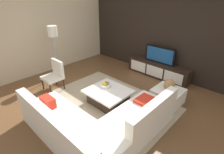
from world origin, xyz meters
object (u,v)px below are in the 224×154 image
object	(u,v)px
coffee_table	(108,96)
fruit_bowl	(106,85)
ottoman	(168,96)
decorative_ball	(169,85)
floor_lamp	(53,35)
sectional_couch	(97,124)
media_console	(158,69)
accent_chair_near	(55,73)
television	(160,55)

from	to	relation	value
coffee_table	fruit_bowl	bearing A→B (deg)	151.49
ottoman	decorative_ball	size ratio (longest dim) A/B	2.46
floor_lamp	coffee_table	bearing A→B (deg)	0.28
coffee_table	sectional_couch	bearing A→B (deg)	-56.65
media_console	accent_chair_near	bearing A→B (deg)	-122.37
sectional_couch	accent_chair_near	xyz separation A→B (m)	(-2.31, 0.44, 0.21)
media_console	television	world-z (taller)	television
coffee_table	accent_chair_near	bearing A→B (deg)	-162.96
television	coffee_table	xyz separation A→B (m)	(-0.10, -2.30, -0.57)
television	ottoman	xyz separation A→B (m)	(1.01, -1.23, -0.57)
television	coffee_table	bearing A→B (deg)	-92.49
sectional_couch	decorative_ball	xyz separation A→B (m)	(0.48, 2.02, 0.27)
television	decorative_ball	distance (m)	1.61
media_console	coffee_table	bearing A→B (deg)	-92.49
television	decorative_ball	bearing A→B (deg)	-50.62
sectional_couch	accent_chair_near	world-z (taller)	accent_chair_near
media_console	television	xyz separation A→B (m)	(0.00, 0.00, 0.52)
coffee_table	decorative_ball	size ratio (longest dim) A/B	3.67
ottoman	decorative_ball	distance (m)	0.34
accent_chair_near	fruit_bowl	world-z (taller)	accent_chair_near
media_console	ottoman	xyz separation A→B (m)	(1.01, -1.23, -0.05)
accent_chair_near	fruit_bowl	distance (m)	1.62
accent_chair_near	floor_lamp	bearing A→B (deg)	140.94
coffee_table	fruit_bowl	distance (m)	0.31
media_console	decorative_ball	bearing A→B (deg)	-50.61
television	media_console	bearing A→B (deg)	-90.00
sectional_couch	floor_lamp	bearing A→B (deg)	162.70
television	coffee_table	size ratio (longest dim) A/B	1.00
media_console	ottoman	world-z (taller)	media_console
ottoman	coffee_table	bearing A→B (deg)	-136.10
floor_lamp	ottoman	world-z (taller)	floor_lamp
television	ottoman	world-z (taller)	television
accent_chair_near	decorative_ball	bearing A→B (deg)	25.72
floor_lamp	ottoman	distance (m)	3.86
fruit_bowl	media_console	bearing A→B (deg)	82.70
television	floor_lamp	bearing A→B (deg)	-137.23
accent_chair_near	floor_lamp	size ratio (longest dim) A/B	0.51
accent_chair_near	floor_lamp	xyz separation A→B (m)	(-0.71, 0.50, 0.92)
ottoman	television	bearing A→B (deg)	129.38
accent_chair_near	decorative_ball	distance (m)	3.21
sectional_couch	decorative_ball	distance (m)	2.09
media_console	ottoman	size ratio (longest dim) A/B	3.07
media_console	decorative_ball	size ratio (longest dim) A/B	7.53
television	floor_lamp	size ratio (longest dim) A/B	0.62
sectional_couch	ottoman	bearing A→B (deg)	76.59
television	fruit_bowl	size ratio (longest dim) A/B	3.71
media_console	television	size ratio (longest dim) A/B	2.06
coffee_table	ottoman	world-z (taller)	ottoman
media_console	floor_lamp	xyz separation A→B (m)	(-2.50, -2.31, 1.16)
decorative_ball	coffee_table	bearing A→B (deg)	-136.10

